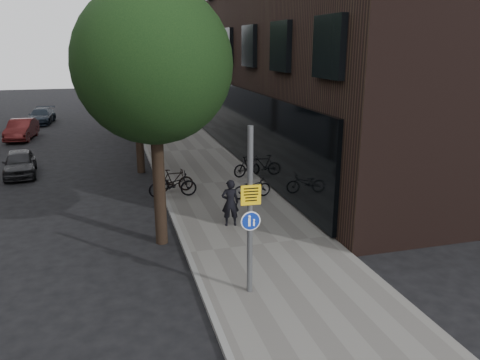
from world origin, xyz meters
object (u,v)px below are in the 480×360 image
object	(u,v)px
pedestrian	(230,203)
parked_car_near	(20,163)
parked_bike_facade_near	(252,187)
signpost	(250,212)

from	to	relation	value
pedestrian	parked_car_near	bearing A→B (deg)	-41.43
parked_car_near	parked_bike_facade_near	bearing A→B (deg)	-41.12
parked_bike_facade_near	parked_car_near	world-z (taller)	parked_car_near
signpost	pedestrian	bearing A→B (deg)	84.13
parked_car_near	signpost	bearing A→B (deg)	-68.08
pedestrian	parked_car_near	xyz separation A→B (m)	(-7.70, 8.98, -0.32)
parked_bike_facade_near	parked_car_near	bearing A→B (deg)	46.12
signpost	parked_bike_facade_near	size ratio (longest dim) A/B	2.54
pedestrian	parked_car_near	size ratio (longest dim) A/B	0.46
pedestrian	parked_bike_facade_near	world-z (taller)	pedestrian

